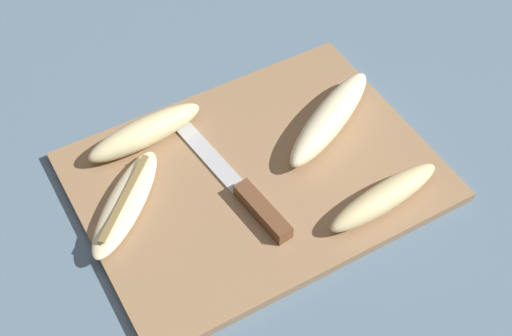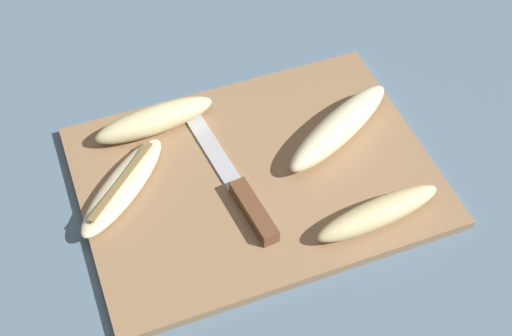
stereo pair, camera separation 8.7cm
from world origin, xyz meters
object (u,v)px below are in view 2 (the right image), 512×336
(knife, at_px, (243,195))
(banana_bright_far, at_px, (339,127))
(banana_ripe_center, at_px, (378,213))
(banana_soft_right, at_px, (155,120))
(banana_pale_long, at_px, (123,186))

(knife, xyz_separation_m, banana_bright_far, (0.15, 0.05, 0.01))
(banana_bright_far, xyz_separation_m, banana_ripe_center, (-0.01, -0.13, -0.00))
(banana_ripe_center, bearing_deg, knife, 147.45)
(banana_ripe_center, distance_m, banana_soft_right, 0.31)
(knife, distance_m, banana_pale_long, 0.14)
(knife, distance_m, banana_ripe_center, 0.16)
(knife, bearing_deg, banana_soft_right, 108.37)
(banana_ripe_center, xyz_separation_m, banana_soft_right, (-0.20, 0.23, 0.00))
(banana_pale_long, xyz_separation_m, banana_soft_right, (0.06, 0.08, 0.01))
(banana_bright_far, distance_m, banana_ripe_center, 0.14)
(banana_ripe_center, height_order, banana_pale_long, banana_ripe_center)
(banana_pale_long, relative_size, banana_soft_right, 0.92)
(knife, relative_size, banana_pale_long, 1.64)
(banana_bright_far, bearing_deg, banana_soft_right, 155.91)
(banana_bright_far, relative_size, banana_ripe_center, 1.14)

